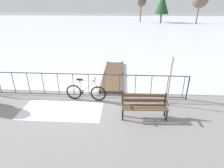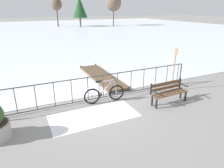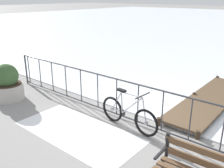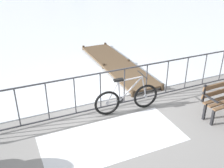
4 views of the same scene
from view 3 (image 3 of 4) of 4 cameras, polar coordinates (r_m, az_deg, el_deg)
The scene contains 6 objects.
ground_plane at distance 6.54m, azimuth 3.33°, elevation -8.22°, with size 160.00×160.00×0.00m, color gray.
snow_patch at distance 6.07m, azimuth -7.72°, elevation -10.70°, with size 3.10×1.46×0.01m, color white.
railing_fence at distance 6.30m, azimuth 3.43°, elevation -3.72°, with size 9.06×0.06×1.07m.
bicycle_near_railing at distance 6.02m, azimuth 3.70°, elevation -6.87°, with size 1.71×0.52×0.97m.
planter_with_shrub at distance 8.26m, azimuth -22.75°, elevation -0.04°, with size 0.92×0.92×1.12m.
wooden_dock at distance 8.04m, azimuth 21.43°, elevation -3.21°, with size 1.10×4.48×0.20m.
Camera 3 is at (3.39, -4.69, 3.04)m, focal length 40.12 mm.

